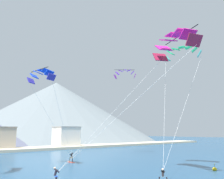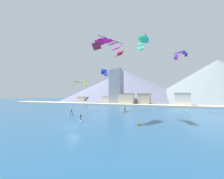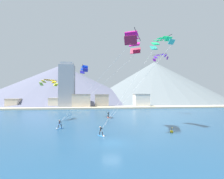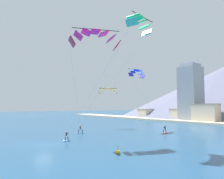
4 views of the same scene
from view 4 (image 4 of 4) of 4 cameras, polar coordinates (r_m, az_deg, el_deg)
The scene contains 13 objects.
ground_plane at distance 35.24m, azimuth -17.35°, elevation -13.63°, with size 400.00×400.00×0.00m, color navy.
kitesurfer_near_lead at distance 47.93m, azimuth -8.51°, elevation -10.57°, with size 1.37×1.63×1.80m.
kitesurfer_near_trail at distance 37.75m, azimuth -11.99°, elevation -12.39°, with size 1.24×1.70×1.66m.
kitesurfer_mid_center at distance 48.71m, azimuth 13.80°, elevation -10.46°, with size 0.64×1.75×1.69m.
parafoil_kite_near_lead at distance 34.99m, azimuth -4.49°, elevation 13.37°, with size 15.79×9.02×16.15m.
parafoil_kite_near_trail at distance 32.12m, azimuth 6.91°, elevation 16.68°, with size 14.09×7.57×16.98m.
parafoil_kite_mid_center at distance 52.35m, azimuth 6.59°, elevation 4.39°, with size 7.91×5.52×13.24m.
parafoil_kite_distant_low_drift at distance 57.30m, azimuth -1.02°, elevation -0.17°, with size 4.11×4.85×1.81m.
race_marker_buoy at distance 27.90m, azimuth 1.58°, elevation -16.04°, with size 0.56×0.56×1.02m.
shore_building_harbour_front at distance 89.35m, azimuth 17.49°, elevation -6.28°, with size 6.50×6.29×4.78m.
shore_building_quay_east at distance 102.39m, azimuth 8.78°, elevation -6.23°, with size 5.74×5.38×4.46m.
shore_building_old_town at distance 80.60m, azimuth 23.26°, elevation -5.73°, with size 8.71×4.41×6.58m.
highrise_tower at distance 86.18m, azimuth 19.87°, elevation -0.90°, with size 7.00×7.00×21.45m.
Camera 4 is at (32.67, -11.82, 5.85)m, focal length 35.00 mm.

